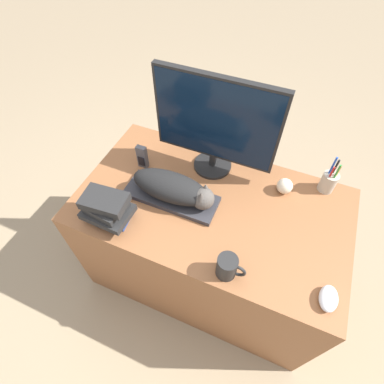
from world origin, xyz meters
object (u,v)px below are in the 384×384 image
coffee_mug (228,267)px  computer_mouse (328,298)px  book_stack (108,208)px  baseball (285,186)px  phone (142,157)px  pen_cup (329,181)px  monitor (216,123)px  cat (175,188)px  keyboard (171,196)px

coffee_mug → computer_mouse: bearing=6.6°
coffee_mug → book_stack: (-0.55, 0.04, 0.02)m
baseball → phone: phone is taller
pen_cup → monitor: bearing=-172.6°
coffee_mug → baseball: bearing=77.0°
coffee_mug → book_stack: 0.56m
computer_mouse → coffee_mug: coffee_mug is taller
cat → monitor: (0.08, 0.27, 0.19)m
monitor → book_stack: bearing=-122.5°
phone → computer_mouse: bearing=-19.5°
keyboard → monitor: bearing=68.5°
monitor → computer_mouse: monitor is taller
pen_cup → keyboard: bearing=-152.7°
coffee_mug → monitor: bearing=116.2°
keyboard → book_stack: 0.29m
keyboard → baseball: bearing=27.5°
coffee_mug → cat: bearing=143.3°
monitor → cat: bearing=-107.0°
computer_mouse → pen_cup: bearing=98.4°
cat → coffee_mug: bearing=-36.7°
keyboard → phone: (-0.22, 0.13, 0.05)m
pen_cup → baseball: bearing=-153.5°
cat → coffee_mug: 0.42m
computer_mouse → pen_cup: size_ratio=0.52×
computer_mouse → phone: size_ratio=0.82×
coffee_mug → book_stack: book_stack is taller
baseball → cat: bearing=-151.2°
monitor → pen_cup: size_ratio=2.83×
computer_mouse → pen_cup: (-0.08, 0.54, 0.04)m
phone → monitor: bearing=22.4°
coffee_mug → book_stack: bearing=175.7°
cat → book_stack: book_stack is taller
monitor → book_stack: (-0.30, -0.47, -0.20)m
pen_cup → phone: (-0.87, -0.21, 0.01)m
book_stack → coffee_mug: bearing=-4.3°
coffee_mug → phone: phone is taller
monitor → coffee_mug: (0.25, -0.51, -0.22)m
baseball → pen_cup: bearing=26.5°
baseball → coffee_mug: bearing=-103.0°
cat → book_stack: (-0.22, -0.21, -0.01)m
monitor → pen_cup: monitor is taller
keyboard → book_stack: size_ratio=2.13×
computer_mouse → book_stack: 0.93m
pen_cup → book_stack: bearing=-147.4°
pen_cup → phone: bearing=-166.8°
baseball → book_stack: (-0.67, -0.45, 0.04)m
cat → coffee_mug: size_ratio=3.38×
cat → phone: cat is taller
keyboard → baseball: 0.53m
cat → baseball: (0.45, 0.25, -0.05)m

